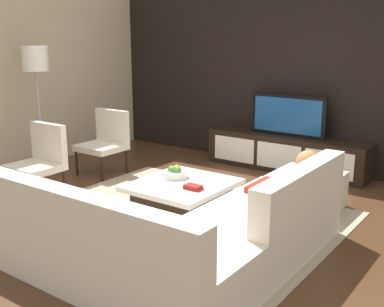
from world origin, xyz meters
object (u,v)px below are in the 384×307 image
(floor_lamp, at_px, (36,66))
(book_stack, at_px, (193,187))
(television, at_px, (288,115))
(accent_chair_far, at_px, (106,138))
(coffee_table, at_px, (183,199))
(decorative_ball, at_px, (308,162))
(fruit_bowl, at_px, (175,173))
(sectional_couch, at_px, (171,236))
(ottoman, at_px, (306,191))
(accent_chair_near, at_px, (41,157))
(media_console, at_px, (286,153))

(floor_lamp, height_order, book_stack, floor_lamp)
(television, bearing_deg, book_stack, -87.11)
(accent_chair_far, bearing_deg, coffee_table, -17.17)
(accent_chair_far, relative_size, decorative_ball, 3.32)
(television, xyz_separation_m, fruit_bowl, (-0.28, -2.20, -0.36))
(sectional_couch, xyz_separation_m, book_stack, (-0.39, 0.85, 0.12))
(ottoman, bearing_deg, accent_chair_near, -151.62)
(television, relative_size, sectional_couch, 0.46)
(coffee_table, height_order, accent_chair_far, accent_chair_far)
(fruit_bowl, bearing_deg, accent_chair_far, 159.60)
(accent_chair_near, distance_m, book_stack, 1.99)
(media_console, xyz_separation_m, television, (0.00, 0.00, 0.54))
(ottoman, height_order, fruit_bowl, fruit_bowl)
(sectional_couch, bearing_deg, book_stack, 114.73)
(coffee_table, bearing_deg, media_console, 87.51)
(floor_lamp, bearing_deg, television, 39.30)
(floor_lamp, height_order, fruit_bowl, floor_lamp)
(fruit_bowl, xyz_separation_m, book_stack, (0.40, -0.22, -0.03))
(media_console, xyz_separation_m, coffee_table, (-0.10, -2.30, -0.05))
(television, relative_size, floor_lamp, 0.64)
(fruit_bowl, bearing_deg, ottoman, 38.71)
(sectional_couch, distance_m, accent_chair_near, 2.42)
(television, xyz_separation_m, floor_lamp, (-2.62, -2.14, 0.69))
(sectional_couch, height_order, ottoman, sectional_couch)
(floor_lamp, relative_size, decorative_ball, 6.61)
(floor_lamp, height_order, ottoman, floor_lamp)
(television, height_order, decorative_ball, television)
(ottoman, relative_size, fruit_bowl, 2.50)
(accent_chair_near, height_order, book_stack, accent_chair_near)
(decorative_ball, bearing_deg, accent_chair_near, -151.62)
(accent_chair_near, relative_size, decorative_ball, 3.32)
(ottoman, bearing_deg, media_console, 123.40)
(media_console, relative_size, coffee_table, 2.27)
(fruit_bowl, height_order, decorative_ball, decorative_ball)
(sectional_couch, distance_m, floor_lamp, 3.53)
(media_console, height_order, floor_lamp, floor_lamp)
(accent_chair_far, bearing_deg, book_stack, -17.94)
(floor_lamp, distance_m, ottoman, 3.79)
(ottoman, height_order, book_stack, book_stack)
(accent_chair_near, bearing_deg, book_stack, 6.56)
(media_console, height_order, television, television)
(television, distance_m, fruit_bowl, 2.24)
(floor_lamp, height_order, accent_chair_far, floor_lamp)
(media_console, relative_size, ottoman, 3.31)
(decorative_ball, bearing_deg, accent_chair_far, -174.34)
(television, bearing_deg, sectional_couch, -81.07)
(coffee_table, xyz_separation_m, book_stack, (0.22, -0.12, 0.20))
(coffee_table, bearing_deg, ottoman, 46.67)
(media_console, relative_size, television, 2.10)
(ottoman, relative_size, accent_chair_far, 0.80)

